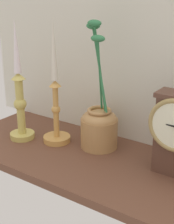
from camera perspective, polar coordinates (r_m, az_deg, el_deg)
ground_plane at (r=99.09cm, az=2.97°, el=-8.98°), size 100.00×36.00×2.40cm
back_wall at (r=103.69cm, az=8.84°, el=11.92°), size 120.00×2.00×65.00cm
candlestick_tall_left at (r=106.22cm, az=-5.33°, el=1.21°), size 8.85×8.85×39.77cm
candlestick_tall_center at (r=110.19cm, az=-11.34°, el=2.14°), size 8.12×8.12×39.04cm
brass_vase_jar at (r=103.94cm, az=2.06°, el=-2.00°), size 11.72×11.58×38.96cm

